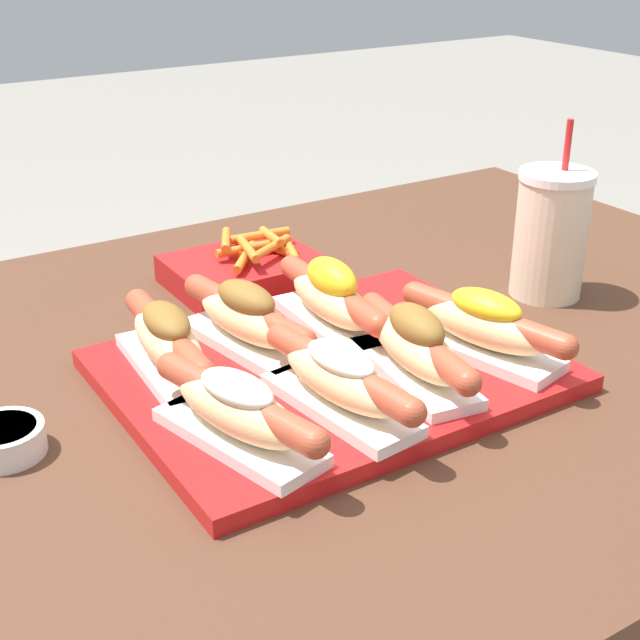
# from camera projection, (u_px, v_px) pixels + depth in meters

# --- Properties ---
(patio_table) EXTENTS (1.37, 0.91, 0.74)m
(patio_table) POSITION_uv_depth(u_px,v_px,m) (309.00, 615.00, 1.12)
(patio_table) COLOR #4C2D1E
(patio_table) RESTS_ON ground_plane
(serving_tray) EXTENTS (0.43, 0.34, 0.02)m
(serving_tray) POSITION_uv_depth(u_px,v_px,m) (330.00, 370.00, 0.91)
(serving_tray) COLOR red
(serving_tray) RESTS_ON patio_table
(hot_dog_0) EXTENTS (0.10, 0.20, 0.07)m
(hot_dog_0) POSITION_uv_depth(u_px,v_px,m) (238.00, 410.00, 0.76)
(hot_dog_0) COLOR white
(hot_dog_0) RESTS_ON serving_tray
(hot_dog_1) EXTENTS (0.08, 0.21, 0.07)m
(hot_dog_1) POSITION_uv_depth(u_px,v_px,m) (340.00, 379.00, 0.81)
(hot_dog_1) COLOR white
(hot_dog_1) RESTS_ON serving_tray
(hot_dog_2) EXTENTS (0.08, 0.21, 0.07)m
(hot_dog_2) POSITION_uv_depth(u_px,v_px,m) (415.00, 346.00, 0.86)
(hot_dog_2) COLOR white
(hot_dog_2) RESTS_ON serving_tray
(hot_dog_3) EXTENTS (0.10, 0.20, 0.07)m
(hot_dog_3) POSITION_uv_depth(u_px,v_px,m) (484.00, 325.00, 0.91)
(hot_dog_3) COLOR white
(hot_dog_3) RESTS_ON serving_tray
(hot_dog_4) EXTENTS (0.07, 0.21, 0.07)m
(hot_dog_4) POSITION_uv_depth(u_px,v_px,m) (168.00, 341.00, 0.87)
(hot_dog_4) COLOR white
(hot_dog_4) RESTS_ON serving_tray
(hot_dog_5) EXTENTS (0.09, 0.21, 0.07)m
(hot_dog_5) POSITION_uv_depth(u_px,v_px,m) (247.00, 318.00, 0.92)
(hot_dog_5) COLOR white
(hot_dog_5) RESTS_ON serving_tray
(hot_dog_6) EXTENTS (0.07, 0.21, 0.08)m
(hot_dog_6) POSITION_uv_depth(u_px,v_px,m) (332.00, 298.00, 0.96)
(hot_dog_6) COLOR white
(hot_dog_6) RESTS_ON serving_tray
(sauce_bowl) EXTENTS (0.07, 0.07, 0.03)m
(sauce_bowl) POSITION_uv_depth(u_px,v_px,m) (4.00, 439.00, 0.78)
(sauce_bowl) COLOR silver
(sauce_bowl) RESTS_ON patio_table
(drink_cup) EXTENTS (0.09, 0.09, 0.22)m
(drink_cup) POSITION_uv_depth(u_px,v_px,m) (551.00, 234.00, 1.08)
(drink_cup) COLOR beige
(drink_cup) RESTS_ON patio_table
(fries_basket) EXTENTS (0.18, 0.14, 0.06)m
(fries_basket) POSITION_uv_depth(u_px,v_px,m) (245.00, 269.00, 1.13)
(fries_basket) COLOR #B21919
(fries_basket) RESTS_ON patio_table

